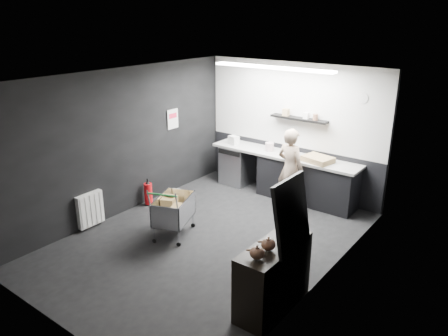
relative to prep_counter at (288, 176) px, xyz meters
The scene contains 22 objects.
floor 2.47m from the prep_counter, 93.20° to the right, with size 5.50×5.50×0.00m, color black.
ceiling 3.30m from the prep_counter, 93.20° to the right, with size 5.50×5.50×0.00m, color silver.
wall_back 0.96m from the prep_counter, 112.30° to the left, with size 5.50×5.50×0.00m, color black.
wall_front 5.25m from the prep_counter, 91.50° to the right, with size 5.50×5.50×0.00m, color black.
wall_left 3.35m from the prep_counter, 131.43° to the right, with size 5.50×5.50×0.00m, color black.
wall_right 3.18m from the prep_counter, 52.38° to the right, with size 5.50×5.50×0.00m, color black.
kitchen_wall_panel 1.43m from the prep_counter, 113.58° to the left, with size 3.95×0.02×1.70m, color silver.
dado_panel 0.34m from the prep_counter, 113.58° to the left, with size 3.95×0.02×1.00m, color black.
floating_shelf 1.18m from the prep_counter, 72.13° to the left, with size 1.20×0.22×0.04m, color black.
wall_clock 2.13m from the prep_counter, 13.36° to the left, with size 0.20×0.20×0.03m, color silver.
poster 2.63m from the prep_counter, 152.11° to the right, with size 0.02×0.30×0.40m, color silver.
poster_red_band 2.66m from the prep_counter, 152.05° to the right, with size 0.01×0.22×0.10m, color red.
radiator 3.92m from the prep_counter, 122.01° to the right, with size 0.10×0.50×0.60m, color silver.
ceiling_strip 2.29m from the prep_counter, 103.37° to the right, with size 2.40×0.20×0.04m, color white.
prep_counter is the anchor object (origin of this frame).
person 0.62m from the prep_counter, 58.50° to the right, with size 0.58×0.38×1.58m, color beige.
shopping_cart 2.73m from the prep_counter, 105.43° to the right, with size 0.79×1.03×0.94m.
sideboard 3.64m from the prep_counter, 63.38° to the right, with size 0.51×1.19×1.79m.
fire_extinguisher 2.84m from the prep_counter, 134.42° to the right, with size 0.16×0.16×0.52m.
cardboard_box 0.81m from the prep_counter, ahead, with size 0.54×0.41×0.11m, color #A28556.
pink_tub 0.71m from the prep_counter, behind, with size 0.17×0.17×0.17m, color beige.
white_container 1.45m from the prep_counter, behind, with size 0.21×0.16×0.18m, color silver.
Camera 1 is at (4.12, -5.02, 3.59)m, focal length 35.00 mm.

